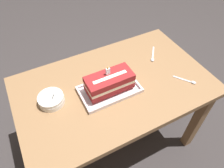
% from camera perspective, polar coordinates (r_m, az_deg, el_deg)
% --- Properties ---
extents(ground_plane, '(8.00, 8.00, 0.00)m').
position_cam_1_polar(ground_plane, '(1.81, 0.48, -14.83)').
color(ground_plane, '#383333').
extents(dining_table, '(1.15, 0.71, 0.69)m').
position_cam_1_polar(dining_table, '(1.32, 0.63, -3.02)').
color(dining_table, olive).
rests_on(dining_table, ground_plane).
extents(foil_tray, '(0.34, 0.20, 0.02)m').
position_cam_1_polar(foil_tray, '(1.20, -0.69, -1.62)').
color(foil_tray, silver).
rests_on(foil_tray, dining_table).
extents(birthday_cake, '(0.26, 0.12, 0.15)m').
position_cam_1_polar(birthday_cake, '(1.15, -0.72, 0.50)').
color(birthday_cake, maroon).
rests_on(birthday_cake, foil_tray).
extents(bowl_stack, '(0.14, 0.14, 0.10)m').
position_cam_1_polar(bowl_stack, '(1.18, -16.24, -4.07)').
color(bowl_stack, white).
rests_on(bowl_stack, dining_table).
extents(serving_spoon_near_tray, '(0.09, 0.12, 0.01)m').
position_cam_1_polar(serving_spoon_near_tray, '(1.33, 20.48, 0.69)').
color(serving_spoon_near_tray, silver).
rests_on(serving_spoon_near_tray, dining_table).
extents(serving_spoon_by_bowls, '(0.11, 0.14, 0.01)m').
position_cam_1_polar(serving_spoon_by_bowls, '(1.43, 11.03, 7.19)').
color(serving_spoon_by_bowls, silver).
rests_on(serving_spoon_by_bowls, dining_table).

